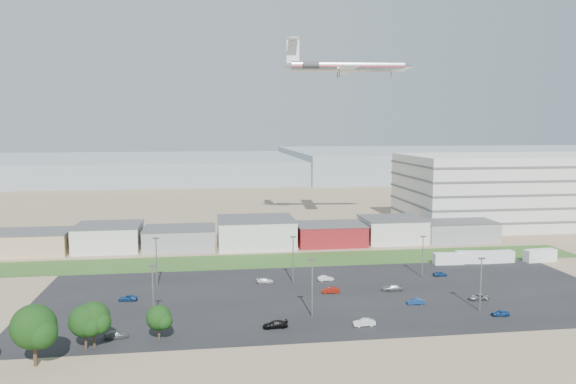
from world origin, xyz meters
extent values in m
plane|color=#836B53|center=(0.00, 0.00, 0.00)|extent=(700.00, 700.00, 0.00)
cube|color=black|center=(5.00, 20.00, 0.01)|extent=(120.00, 50.00, 0.01)
cube|color=#2D5921|center=(0.00, 52.00, 0.01)|extent=(160.00, 16.00, 0.02)
cube|color=silver|center=(90.00, 95.00, 12.50)|extent=(80.00, 40.00, 25.00)
imported|color=#A5A5AA|center=(34.28, 12.74, 0.58)|extent=(4.40, 2.47, 1.16)
imported|color=navy|center=(20.59, 11.79, 0.57)|extent=(3.51, 1.32, 1.14)
imported|color=navy|center=(33.66, 2.99, 0.56)|extent=(3.39, 1.61, 1.12)
imported|color=black|center=(-8.46, 2.76, 0.64)|extent=(4.49, 2.00, 1.28)
imported|color=navy|center=(-36.04, 22.10, 0.63)|extent=(3.83, 1.90, 1.26)
imported|color=silver|center=(-7.37, 31.11, 0.54)|extent=(3.90, 1.98, 1.08)
imported|color=maroon|center=(5.61, 21.58, 0.63)|extent=(3.90, 1.62, 1.25)
imported|color=navy|center=(33.99, 31.17, 0.56)|extent=(3.34, 1.44, 1.12)
imported|color=#595B5E|center=(-35.15, 1.69, 0.58)|extent=(4.20, 2.16, 1.17)
imported|color=silver|center=(6.53, 31.07, 0.59)|extent=(3.68, 1.58, 1.18)
imported|color=#A5A5AA|center=(18.88, 21.40, 0.65)|extent=(4.57, 2.14, 1.29)
imported|color=silver|center=(7.18, 1.47, 0.64)|extent=(3.93, 1.46, 1.29)
camera|label=1|loc=(-19.61, -91.04, 34.91)|focal=35.00mm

